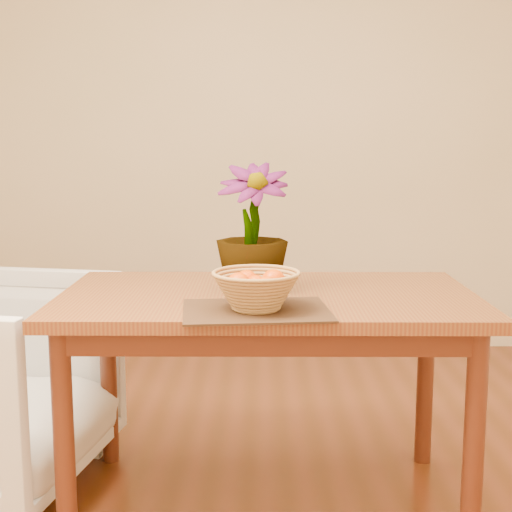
{
  "coord_description": "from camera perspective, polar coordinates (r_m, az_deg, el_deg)",
  "views": [
    {
      "loc": [
        -0.03,
        -2.06,
        1.25
      ],
      "look_at": [
        -0.04,
        0.1,
        0.91
      ],
      "focal_mm": 50.0,
      "sensor_mm": 36.0,
      "label": 1
    }
  ],
  "objects": [
    {
      "name": "wall_back",
      "position": [
        4.31,
        0.7,
        10.32
      ],
      "size": [
        4.0,
        0.02,
        2.7
      ],
      "primitive_type": "cube",
      "color": "beige",
      "rests_on": "floor"
    },
    {
      "name": "table",
      "position": [
        2.43,
        0.95,
        -4.99
      ],
      "size": [
        1.4,
        0.8,
        0.75
      ],
      "color": "brown",
      "rests_on": "floor"
    },
    {
      "name": "potted_plant",
      "position": [
        2.4,
        -0.32,
        2.25
      ],
      "size": [
        0.25,
        0.25,
        0.44
      ],
      "primitive_type": "imported",
      "rotation": [
        0.0,
        0.0,
        -0.02
      ],
      "color": "#1E4714",
      "rests_on": "table"
    },
    {
      "name": "orange_pile",
      "position": [
        2.13,
        0.01,
        -2.21
      ],
      "size": [
        0.18,
        0.17,
        0.07
      ],
      "rotation": [
        0.0,
        0.0,
        -0.1
      ],
      "color": "#FB4D04",
      "rests_on": "wicker_basket"
    },
    {
      "name": "wicker_basket",
      "position": [
        2.13,
        0.01,
        -2.9
      ],
      "size": [
        0.27,
        0.27,
        0.11
      ],
      "color": "#A47444",
      "rests_on": "placemat"
    },
    {
      "name": "placemat",
      "position": [
        2.14,
        0.01,
        -4.38
      ],
      "size": [
        0.47,
        0.37,
        0.01
      ],
      "primitive_type": "cube",
      "rotation": [
        0.0,
        0.0,
        0.1
      ],
      "color": "#382314",
      "rests_on": "table"
    }
  ]
}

